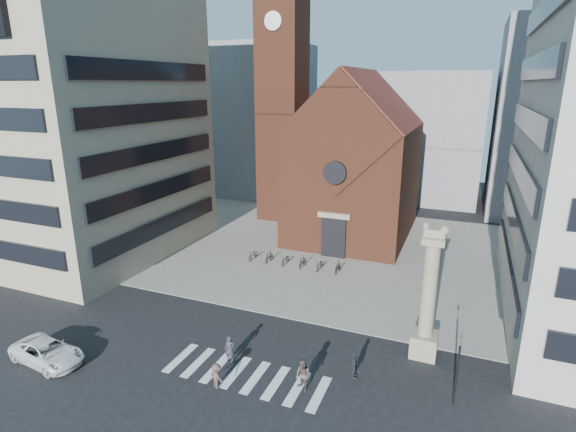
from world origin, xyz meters
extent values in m
plane|color=black|center=(0.00, 0.00, 0.00)|extent=(120.00, 120.00, 0.00)
cube|color=#9B958D|center=(0.00, 19.00, 0.03)|extent=(46.00, 30.00, 0.05)
cube|color=brown|center=(0.00, 25.00, 6.00)|extent=(12.00, 16.00, 12.00)
cube|color=maroon|center=(0.00, 25.40, 12.00)|extent=(12.00, 15.40, 12.00)
cube|color=brown|center=(0.00, 17.05, 12.00)|extent=(11.76, 0.50, 11.76)
cylinder|color=black|center=(0.00, 16.60, 8.50)|extent=(2.20, 0.30, 2.20)
cube|color=black|center=(0.00, 16.85, 2.00)|extent=(2.40, 0.30, 4.00)
cube|color=tan|center=(0.00, 16.80, 4.30)|extent=(3.20, 0.40, 0.50)
cube|color=brown|center=(-10.00, 28.00, 15.00)|extent=(5.00, 5.00, 30.00)
cylinder|color=white|center=(-10.00, 25.40, 23.00)|extent=(2.00, 0.20, 2.00)
cube|color=gray|center=(-24.00, 10.00, 13.00)|extent=(18.00, 20.00, 26.00)
cube|color=gray|center=(-20.00, 40.00, 11.00)|extent=(16.00, 14.00, 22.00)
cube|color=gray|center=(6.00, 45.00, 9.00)|extent=(14.00, 12.00, 18.00)
cube|color=gray|center=(22.00, 42.00, 12.00)|extent=(16.00, 14.00, 24.00)
cube|color=tan|center=(10.00, 3.00, 0.75)|extent=(1.60, 1.60, 1.50)
cylinder|color=tan|center=(10.00, 3.00, 4.50)|extent=(0.90, 0.90, 6.00)
cube|color=tan|center=(10.00, 3.00, 7.70)|extent=(1.30, 1.30, 0.40)
cube|color=tan|center=(10.00, 3.00, 8.10)|extent=(1.20, 0.50, 0.55)
sphere|color=tan|center=(10.55, 3.00, 8.35)|extent=(0.56, 0.56, 0.56)
cube|color=tan|center=(9.50, 3.00, 8.50)|extent=(0.25, 0.15, 0.35)
cylinder|color=black|center=(12.00, -1.00, 1.75)|extent=(0.12, 0.12, 3.50)
imported|color=black|center=(12.00, -1.00, 3.90)|extent=(0.13, 0.16, 0.80)
imported|color=white|center=(-11.28, -6.40, 0.68)|extent=(5.12, 2.77, 1.36)
imported|color=#312C3E|center=(-0.94, -2.17, 0.86)|extent=(0.67, 0.49, 1.72)
imported|color=#504540|center=(4.13, -3.01, 0.94)|extent=(1.14, 1.07, 1.87)
imported|color=#292B32|center=(6.51, -0.88, 0.80)|extent=(0.66, 1.02, 1.61)
imported|color=brown|center=(-0.41, -4.62, 0.76)|extent=(1.12, 0.88, 1.52)
imported|color=black|center=(-7.01, 13.34, 0.51)|extent=(0.66, 1.78, 0.93)
imported|color=black|center=(-5.31, 13.34, 0.56)|extent=(0.53, 1.72, 1.03)
imported|color=black|center=(-3.61, 13.34, 0.51)|extent=(0.66, 1.78, 0.93)
imported|color=black|center=(-1.92, 13.34, 0.56)|extent=(0.53, 1.72, 1.03)
imported|color=black|center=(-0.22, 13.34, 0.51)|extent=(0.66, 1.78, 0.93)
imported|color=black|center=(1.48, 13.34, 0.56)|extent=(0.53, 1.72, 1.03)
camera|label=1|loc=(11.36, -23.05, 16.47)|focal=28.00mm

